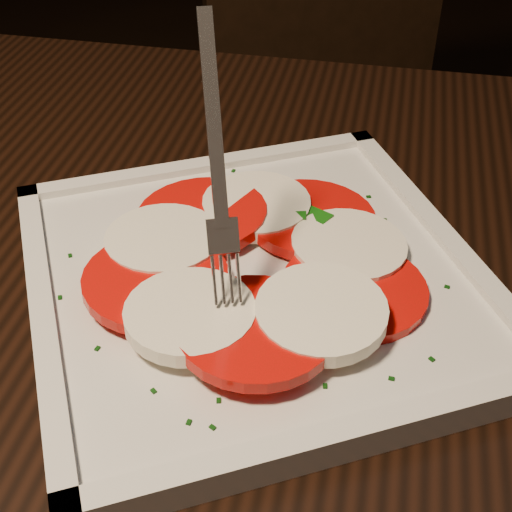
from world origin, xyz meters
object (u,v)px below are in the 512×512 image
chair (340,90)px  table (268,401)px  fork (215,153)px  plate (256,282)px

chair → table: bearing=-113.7°
table → chair: size_ratio=1.35×
table → fork: fork is taller
plate → fork: bearing=-153.9°
chair → fork: size_ratio=6.00×
table → fork: (-0.03, 0.00, 0.21)m
chair → plate: (-0.05, -0.77, 0.22)m
table → plate: plate is taller
chair → plate: 0.80m
chair → fork: 0.85m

